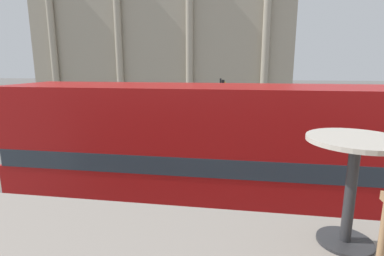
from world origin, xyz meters
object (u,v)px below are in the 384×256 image
Objects in this scene: cafe_dining_table at (353,167)px; pedestrian_blue at (214,98)px; traffic_light_mid at (221,98)px; pedestrian_black at (342,106)px; double_decker_bus at (222,159)px; pedestrian_red at (369,116)px; plaza_building_left at (166,25)px; traffic_light_near at (349,124)px.

cafe_dining_table is 33.40m from pedestrian_blue.
traffic_light_mid is (-2.00, 19.27, -1.65)m from cafe_dining_table.
traffic_light_mid reaches higher than pedestrian_black.
cafe_dining_table is (1.13, -5.69, 1.80)m from double_decker_bus.
pedestrian_blue is (-13.06, 9.75, 0.10)m from pedestrian_red.
double_decker_bus reaches higher than pedestrian_red.
cafe_dining_table is 0.44× the size of pedestrian_red.
plaza_building_left is at bearing 112.41° from traffic_light_mid.
plaza_building_left is 30.35m from pedestrian_red.
cafe_dining_table reaches higher than traffic_light_mid.
traffic_light_mid is at bearing 127.56° from traffic_light_near.
double_decker_bus is at bearing 170.09° from pedestrian_black.
traffic_light_mid is at bearing -67.59° from plaza_building_left.
pedestrian_blue reaches higher than pedestrian_red.
plaza_building_left is 15.88m from pedestrian_blue.
traffic_light_mid is (-5.96, 7.75, 0.18)m from traffic_light_near.
cafe_dining_table is 0.02× the size of plaza_building_left.
traffic_light_near is at bearing -63.40° from plaza_building_left.
double_decker_bus is at bearing 122.28° from pedestrian_red.
traffic_light_mid is 14.57m from pedestrian_black.
plaza_building_left is (-10.58, 37.12, 8.22)m from double_decker_bus.
pedestrian_blue is at bearing 109.44° from traffic_light_near.
cafe_dining_table is at bearing -84.06° from traffic_light_mid.
cafe_dining_table is at bearing 62.31° from pedestrian_blue.
plaza_building_left reaches higher than pedestrian_blue.
double_decker_bus reaches higher than traffic_light_mid.
plaza_building_left is 21.21× the size of pedestrian_red.
traffic_light_mid is at bearing 82.64° from pedestrian_red.
double_decker_bus is 25.13m from pedestrian_black.
pedestrian_blue is at bearing 26.46° from pedestrian_red.
double_decker_bus is 39.46m from plaza_building_left.
pedestrian_blue is (-2.51, 27.36, -1.37)m from double_decker_bus.
plaza_building_left reaches higher than cafe_dining_table.
double_decker_bus is 20.58m from pedestrian_red.
pedestrian_black is at bearing 126.77° from pedestrian_blue.
traffic_light_mid is at bearing 62.81° from pedestrian_blue.
pedestrian_blue is (-7.60, 21.53, -1.34)m from traffic_light_near.
traffic_light_near reaches higher than pedestrian_red.
cafe_dining_table is 0.43× the size of pedestrian_black.
traffic_light_near is 0.92× the size of traffic_light_mid.
plaza_building_left is at bearing 100.47° from double_decker_bus.
traffic_light_near is 22.87m from pedestrian_blue.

